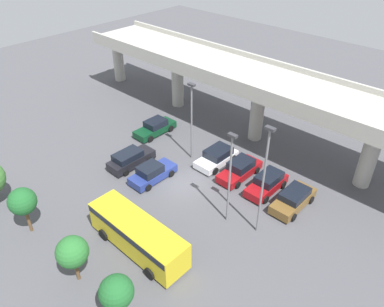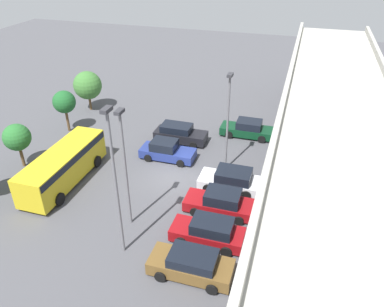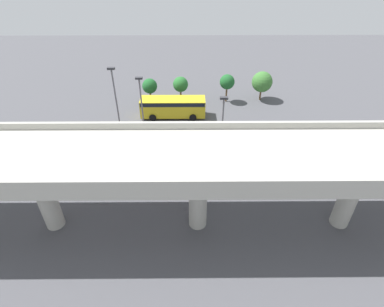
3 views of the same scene
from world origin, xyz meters
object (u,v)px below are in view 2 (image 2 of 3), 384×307
object	(u,v)px
parked_car_6	(191,264)
tree_front_right	(17,137)
parked_car_1	(180,134)
shuttle_bus	(63,164)
lamp_post_near_aisle	(125,161)
parked_car_4	(221,203)
lamp_post_by_overpass	(228,116)
tree_front_left	(88,85)
lamp_post_mid_lot	(115,176)
parked_car_3	(231,180)
parked_car_5	(209,232)
tree_front_centre	(64,102)
parked_car_0	(248,129)
parked_car_2	(167,151)

from	to	relation	value
parked_car_6	tree_front_right	world-z (taller)	tree_front_right
parked_car_1	shuttle_bus	world-z (taller)	shuttle_bus
parked_car_6	lamp_post_near_aisle	size ratio (longest dim) A/B	0.58
shuttle_bus	lamp_post_near_aisle	world-z (taller)	lamp_post_near_aisle
parked_car_4	lamp_post_by_overpass	bearing A→B (deg)	-80.82
tree_front_left	tree_front_right	distance (m)	11.46
parked_car_1	shuttle_bus	size ratio (longest dim) A/B	0.56
lamp_post_mid_lot	tree_front_left	distance (m)	21.63
parked_car_3	lamp_post_mid_lot	distance (m)	10.28
shuttle_bus	tree_front_right	distance (m)	4.68
parked_car_5	tree_front_centre	size ratio (longest dim) A/B	1.11
lamp_post_mid_lot	tree_front_centre	size ratio (longest dim) A/B	2.30
shuttle_bus	parked_car_1	bearing A→B (deg)	143.91
lamp_post_near_aisle	parked_car_6	bearing A→B (deg)	59.42
parked_car_3	parked_car_5	size ratio (longest dim) A/B	1.01
lamp_post_near_aisle	lamp_post_mid_lot	bearing A→B (deg)	15.42
parked_car_1	parked_car_6	world-z (taller)	parked_car_1
tree_front_centre	tree_front_right	xyz separation A→B (m)	(6.46, 0.01, -0.33)
parked_car_0	lamp_post_near_aisle	distance (m)	15.43
parked_car_0	tree_front_left	size ratio (longest dim) A/B	1.16
parked_car_4	lamp_post_mid_lot	size ratio (longest dim) A/B	0.52
tree_front_right	lamp_post_mid_lot	bearing A→B (deg)	62.51
parked_car_5	tree_front_left	bearing A→B (deg)	-42.26
shuttle_bus	tree_front_left	xyz separation A→B (m)	(-12.34, -5.06, 1.18)
parked_car_2	parked_car_4	xyz separation A→B (m)	(5.42, 5.81, 0.02)
lamp_post_near_aisle	shuttle_bus	bearing A→B (deg)	-113.09
parked_car_4	parked_car_5	size ratio (longest dim) A/B	1.07
parked_car_6	shuttle_bus	size ratio (longest dim) A/B	0.55
parked_car_6	parked_car_4	bearing A→B (deg)	-92.98
shuttle_bus	parked_car_3	bearing A→B (deg)	102.70
parked_car_6	tree_front_centre	bearing A→B (deg)	-39.19
tree_front_right	lamp_post_near_aisle	bearing A→B (deg)	71.48
parked_car_3	parked_car_2	bearing A→B (deg)	-23.86
parked_car_3	tree_front_centre	distance (m)	17.28
parked_car_2	shuttle_bus	size ratio (longest dim) A/B	0.54
parked_car_6	lamp_post_mid_lot	distance (m)	6.28
parked_car_6	parked_car_5	bearing A→B (deg)	-95.23
lamp_post_by_overpass	tree_front_right	distance (m)	16.23
parked_car_2	tree_front_right	bearing A→B (deg)	-157.23
parked_car_4	parked_car_5	bearing A→B (deg)	89.11
parked_car_0	parked_car_5	size ratio (longest dim) A/B	1.09
lamp_post_near_aisle	lamp_post_by_overpass	distance (m)	9.12
parked_car_0	parked_car_2	distance (m)	8.16
tree_front_right	tree_front_centre	bearing A→B (deg)	-179.90
parked_car_2	parked_car_4	size ratio (longest dim) A/B	0.95
parked_car_6	shuttle_bus	world-z (taller)	shuttle_bus
parked_car_1	lamp_post_near_aisle	world-z (taller)	lamp_post_near_aisle
lamp_post_by_overpass	tree_front_right	bearing A→B (deg)	-74.71
parked_car_3	tree_front_left	size ratio (longest dim) A/B	1.08
tree_front_left	parked_car_3	bearing A→B (deg)	60.59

